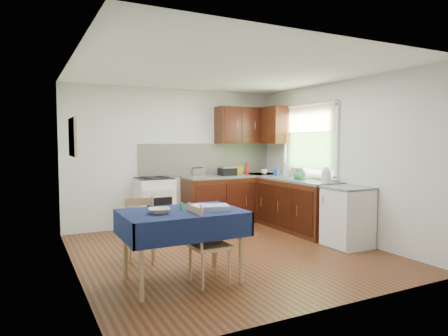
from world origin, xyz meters
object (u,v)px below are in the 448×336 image
chair_far (141,227)px  dish_rack (298,177)px  kettle (326,175)px  chair_near (206,242)px  toaster (198,173)px  sandwich_press (227,171)px  dining_table (182,220)px

chair_far → dish_rack: 3.05m
dish_rack → kettle: 0.73m
chair_near → toaster: toaster is taller
sandwich_press → dish_rack: size_ratio=0.73×
sandwich_press → kettle: bearing=-59.7°
dish_rack → kettle: kettle is taller
dining_table → kettle: kettle is taller
toaster → sandwich_press: toaster is taller
chair_far → chair_near: chair_near is taller
sandwich_press → dining_table: bearing=-119.8°
dish_rack → kettle: bearing=-104.9°
dining_table → chair_far: 0.90m
chair_far → dish_rack: (2.95, 0.65, 0.46)m
dining_table → chair_far: size_ratio=1.49×
chair_far → chair_near: size_ratio=0.99×
toaster → dish_rack: 1.77m
chair_far → chair_near: (0.43, -1.04, 0.00)m
dining_table → dish_rack: 3.10m
dish_rack → sandwich_press: bearing=111.6°
chair_far → kettle: bearing=-160.2°
dining_table → chair_near: bearing=-27.0°
chair_far → kettle: (2.94, -0.08, 0.55)m
dining_table → chair_far: chair_far is taller
toaster → chair_far: bearing=-142.2°
chair_near → kettle: 2.74m
dish_rack → chair_far: bearing=177.8°
chair_near → kettle: bearing=-70.4°
toaster → kettle: kettle is taller
dining_table → sandwich_press: sandwich_press is taller
toaster → dish_rack: dish_rack is taller
toaster → kettle: 2.26m
toaster → sandwich_press: (0.64, 0.07, 0.00)m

